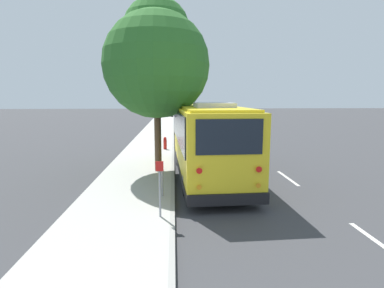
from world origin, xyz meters
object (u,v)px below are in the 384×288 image
(shuttle_bus, at_px, (207,138))
(fire_hydrant, at_px, (165,143))
(sign_post_far, at_px, (162,179))
(parked_sedan_tan, at_px, (184,127))
(street_tree, at_px, (157,58))
(parked_sedan_silver, at_px, (189,136))
(sign_post_near, at_px, (160,189))

(shuttle_bus, relative_size, fire_hydrant, 10.93)
(sign_post_far, distance_m, fire_hydrant, 9.45)
(parked_sedan_tan, relative_size, street_tree, 0.54)
(parked_sedan_tan, distance_m, fire_hydrant, 10.23)
(parked_sedan_silver, bearing_deg, sign_post_far, 175.03)
(parked_sedan_silver, xyz_separation_m, fire_hydrant, (-3.36, 1.73, -0.03))
(shuttle_bus, xyz_separation_m, fire_hydrant, (6.54, 2.06, -1.23))
(parked_sedan_tan, bearing_deg, fire_hydrant, 174.09)
(fire_hydrant, bearing_deg, street_tree, 178.47)
(sign_post_far, relative_size, fire_hydrant, 1.52)
(street_tree, bearing_deg, sign_post_far, -175.03)
(shuttle_bus, xyz_separation_m, parked_sedan_tan, (16.65, 0.49, -1.17))
(parked_sedan_silver, xyz_separation_m, sign_post_near, (-14.61, 1.55, 0.40))
(shuttle_bus, height_order, parked_sedan_silver, shuttle_bus)
(parked_sedan_silver, distance_m, fire_hydrant, 3.78)
(parked_sedan_silver, height_order, fire_hydrant, parked_sedan_silver)
(fire_hydrant, bearing_deg, sign_post_near, -179.08)
(street_tree, bearing_deg, fire_hydrant, -1.53)
(parked_sedan_silver, bearing_deg, shuttle_bus, -176.17)
(shuttle_bus, bearing_deg, sign_post_near, 156.07)
(sign_post_near, xyz_separation_m, sign_post_far, (1.81, 0.00, -0.22))
(parked_sedan_silver, distance_m, parked_sedan_tan, 6.76)
(parked_sedan_silver, height_order, sign_post_far, sign_post_far)
(parked_sedan_silver, height_order, street_tree, street_tree)
(street_tree, bearing_deg, parked_sedan_silver, -11.81)
(sign_post_near, distance_m, sign_post_far, 1.82)
(street_tree, bearing_deg, parked_sedan_tan, -6.23)
(street_tree, height_order, sign_post_near, street_tree)
(shuttle_bus, distance_m, sign_post_far, 3.60)
(shuttle_bus, bearing_deg, parked_sedan_silver, -0.33)
(sign_post_near, distance_m, fire_hydrant, 11.26)
(sign_post_far, bearing_deg, street_tree, 4.97)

